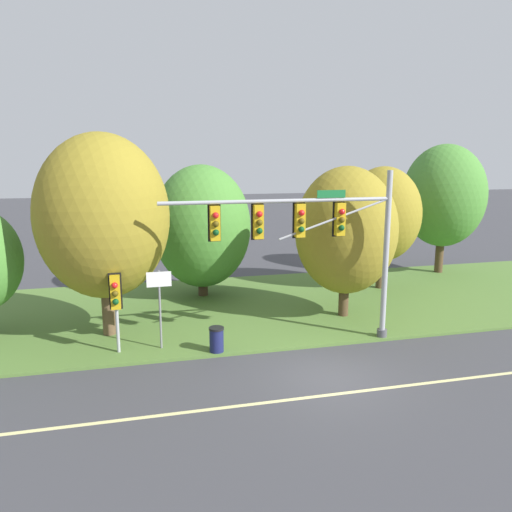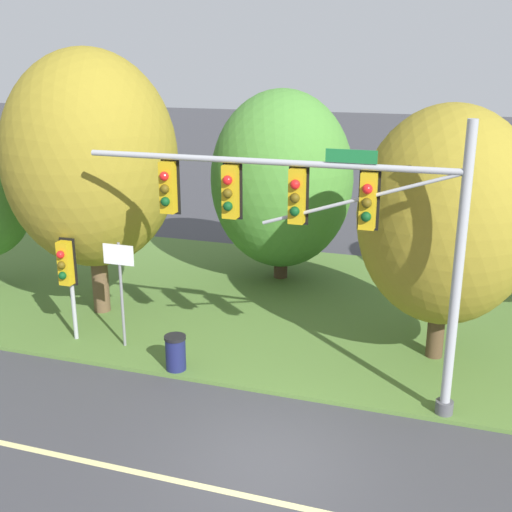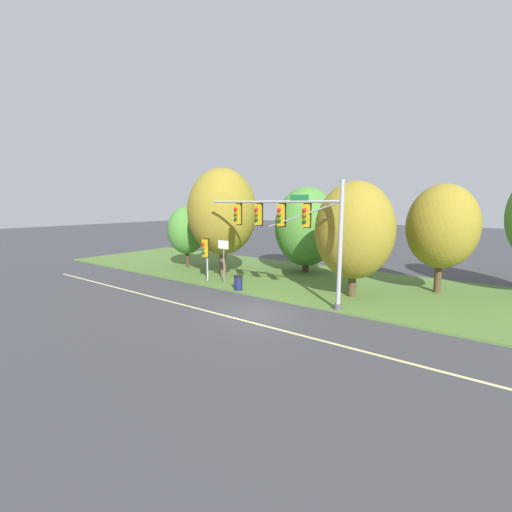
# 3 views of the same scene
# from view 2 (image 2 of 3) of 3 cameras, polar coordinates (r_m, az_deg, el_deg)

# --- Properties ---
(ground_plane) EXTENTS (160.00, 160.00, 0.00)m
(ground_plane) POSITION_cam_2_polar(r_m,az_deg,el_deg) (13.68, 1.13, -17.66)
(ground_plane) COLOR #3D3D42
(lane_stripe) EXTENTS (36.00, 0.16, 0.01)m
(lane_stripe) POSITION_cam_2_polar(r_m,az_deg,el_deg) (12.76, -0.56, -20.61)
(lane_stripe) COLOR beige
(lane_stripe) RESTS_ON ground
(grass_verge) EXTENTS (48.00, 11.50, 0.10)m
(grass_verge) POSITION_cam_2_polar(r_m,az_deg,el_deg) (20.75, 7.85, -4.79)
(grass_verge) COLOR #517533
(grass_verge) RESTS_ON ground
(traffic_signal_mast) EXTENTS (8.84, 0.49, 6.57)m
(traffic_signal_mast) POSITION_cam_2_polar(r_m,az_deg,el_deg) (14.22, 5.70, 3.41)
(traffic_signal_mast) COLOR #9EA0A5
(traffic_signal_mast) RESTS_ON grass_verge
(pedestrian_signal_near_kerb) EXTENTS (0.46, 0.55, 3.00)m
(pedestrian_signal_near_kerb) POSITION_cam_2_polar(r_m,az_deg,el_deg) (18.31, -16.49, -1.10)
(pedestrian_signal_near_kerb) COLOR #9EA0A5
(pedestrian_signal_near_kerb) RESTS_ON grass_verge
(route_sign_post) EXTENTS (0.90, 0.08, 2.99)m
(route_sign_post) POSITION_cam_2_polar(r_m,az_deg,el_deg) (17.69, -11.98, -1.89)
(route_sign_post) COLOR slate
(route_sign_post) RESTS_ON grass_verge
(tree_left_of_mast) EXTENTS (5.13, 5.13, 8.00)m
(tree_left_of_mast) POSITION_cam_2_polar(r_m,az_deg,el_deg) (19.73, -14.46, 8.24)
(tree_left_of_mast) COLOR brown
(tree_left_of_mast) RESTS_ON grass_verge
(tree_behind_signpost) EXTENTS (4.95, 4.95, 6.69)m
(tree_behind_signpost) POSITION_cam_2_polar(r_m,az_deg,el_deg) (22.48, 2.30, 6.78)
(tree_behind_signpost) COLOR #423021
(tree_behind_signpost) RESTS_ON grass_verge
(tree_mid_verge) EXTENTS (4.48, 4.48, 6.68)m
(tree_mid_verge) POSITION_cam_2_polar(r_m,az_deg,el_deg) (16.85, 16.56, 3.38)
(tree_mid_verge) COLOR #4C3823
(tree_mid_verge) RESTS_ON grass_verge
(trash_bin) EXTENTS (0.56, 0.56, 0.93)m
(trash_bin) POSITION_cam_2_polar(r_m,az_deg,el_deg) (16.74, -7.16, -8.50)
(trash_bin) COLOR #191E4C
(trash_bin) RESTS_ON grass_verge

